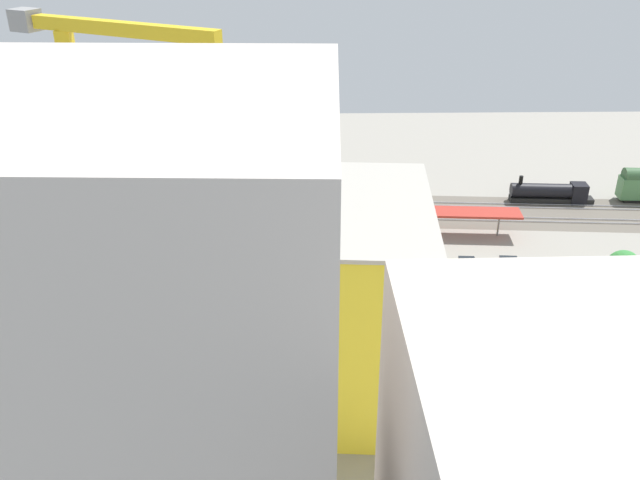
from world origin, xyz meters
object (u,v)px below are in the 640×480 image
at_px(parked_car_4, 339,265).
at_px(parked_car_5, 300,267).
at_px(parked_car_6, 254,266).
at_px(street_tree_0, 296,276).
at_px(locomotive, 553,193).
at_px(parked_car_1, 467,264).
at_px(construction_building, 285,298).
at_px(parked_car_2, 425,266).
at_px(platform_canopy_near, 314,209).
at_px(street_tree_2, 623,267).
at_px(parked_car_3, 385,264).
at_px(tower_crane, 98,185).
at_px(street_tree_1, 297,268).
at_px(box_truck_0, 235,286).
at_px(street_tree_3, 145,275).
at_px(parked_car_0, 508,264).
at_px(freight_coach_far, 236,200).
at_px(traffic_light, 266,241).

bearing_deg(parked_car_4, parked_car_5, 4.96).
height_order(parked_car_6, street_tree_0, street_tree_0).
height_order(locomotive, parked_car_1, locomotive).
xyz_separation_m(construction_building, street_tree_0, (-0.94, -15.40, -6.23)).
bearing_deg(construction_building, parked_car_5, -89.12).
bearing_deg(parked_car_2, platform_canopy_near, -39.91).
xyz_separation_m(parked_car_6, street_tree_2, (-50.02, 7.62, 3.62)).
relative_size(platform_canopy_near, street_tree_0, 10.05).
bearing_deg(platform_canopy_near, parked_car_3, 129.49).
bearing_deg(parked_car_4, tower_crane, 39.92).
xyz_separation_m(parked_car_2, street_tree_1, (18.40, 7.38, 4.02)).
height_order(box_truck_0, street_tree_3, street_tree_3).
distance_m(parked_car_5, street_tree_2, 44.04).
distance_m(parked_car_0, parked_car_6, 37.05).
bearing_deg(street_tree_0, locomotive, -143.74).
xyz_separation_m(parked_car_5, construction_building, (1.38, 24.24, 9.90)).
height_order(freight_coach_far, street_tree_1, street_tree_1).
bearing_deg(street_tree_1, street_tree_3, 2.66).
relative_size(parked_car_1, parked_car_4, 1.02).
relative_size(parked_car_2, street_tree_0, 0.66).
relative_size(locomotive, street_tree_3, 2.05).
relative_size(parked_car_1, construction_building, 0.15).
distance_m(street_tree_1, traffic_light, 10.01).
relative_size(parked_car_0, parked_car_5, 1.14).
height_order(parked_car_0, box_truck_0, box_truck_0).
bearing_deg(tower_crane, parked_car_5, -133.62).
distance_m(parked_car_1, street_tree_3, 45.58).
xyz_separation_m(tower_crane, box_truck_0, (-11.42, -14.43, -20.65)).
relative_size(locomotive, construction_building, 0.50).
distance_m(platform_canopy_near, traffic_light, 13.77).
distance_m(parked_car_5, construction_building, 26.22).
distance_m(construction_building, street_tree_1, 17.88).
distance_m(platform_canopy_near, freight_coach_far, 13.90).
height_order(parked_car_4, tower_crane, tower_crane).
distance_m(parked_car_2, parked_car_6, 24.83).
distance_m(platform_canopy_near, street_tree_2, 46.05).
height_order(street_tree_2, traffic_light, street_tree_2).
bearing_deg(street_tree_0, platform_canopy_near, -96.56).
relative_size(parked_car_1, street_tree_2, 0.64).
bearing_deg(street_tree_3, box_truck_0, -172.03).
relative_size(parked_car_0, parked_car_2, 1.08).
relative_size(platform_canopy_near, construction_building, 2.26).
bearing_deg(parked_car_6, parked_car_1, -179.40).
bearing_deg(box_truck_0, parked_car_3, -160.42).
relative_size(parked_car_4, parked_car_5, 1.03).
height_order(parked_car_4, traffic_light, traffic_light).
relative_size(street_tree_1, traffic_light, 1.16).
relative_size(parked_car_1, tower_crane, 0.11).
xyz_separation_m(parked_car_6, box_truck_0, (1.96, 7.05, 0.94)).
relative_size(platform_canopy_near, street_tree_3, 9.19).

